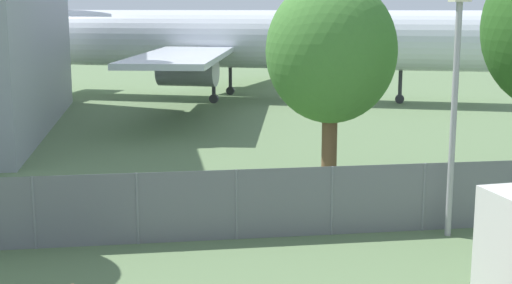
{
  "coord_description": "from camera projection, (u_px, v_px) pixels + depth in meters",
  "views": [
    {
      "loc": [
        -4.66,
        -6.34,
        6.0
      ],
      "look_at": [
        -1.59,
        14.4,
        2.0
      ],
      "focal_mm": 50.0,
      "sensor_mm": 36.0,
      "label": 1
    }
  ],
  "objects": [
    {
      "name": "airplane",
      "position": [
        238.0,
        40.0,
        46.13
      ],
      "size": [
        37.81,
        30.71,
        11.31
      ],
      "rotation": [
        0.0,
        0.0,
        -0.35
      ],
      "color": "silver",
      "rests_on": "ground"
    },
    {
      "name": "light_mast",
      "position": [
        455.0,
        84.0,
        18.21
      ],
      "size": [
        0.44,
        0.44,
        6.47
      ],
      "color": "#99999E",
      "rests_on": "ground"
    },
    {
      "name": "perimeter_fence",
      "position": [
        332.0,
        201.0,
        18.86
      ],
      "size": [
        56.07,
        0.07,
        1.87
      ],
      "color": "slate",
      "rests_on": "ground"
    },
    {
      "name": "tree_far_right",
      "position": [
        331.0,
        52.0,
        22.15
      ],
      "size": [
        4.09,
        4.09,
        6.88
      ],
      "color": "brown",
      "rests_on": "ground"
    }
  ]
}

